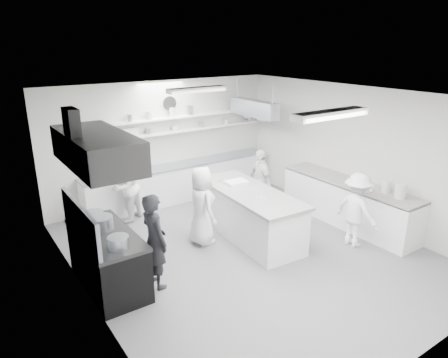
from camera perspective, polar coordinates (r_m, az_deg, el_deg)
floor at (r=8.15m, az=3.24°, el=-10.05°), size 6.00×7.00×0.02m
ceiling at (r=7.20m, az=3.69°, el=11.52°), size 6.00×7.00×0.02m
wall_back at (r=10.41m, az=-8.47°, el=5.14°), size 6.00×0.04×3.00m
wall_front at (r=5.45m, az=26.92°, el=-9.69°), size 6.00×0.04×3.00m
wall_left at (r=6.28m, az=-18.84°, el=-4.91°), size 0.04×7.00×3.00m
wall_right at (r=9.61m, az=17.77°, el=3.30°), size 0.04×7.00×3.00m
stove at (r=7.18m, az=-15.78°, el=-10.87°), size 0.80×1.80×0.90m
exhaust_hood at (r=6.48m, az=-17.25°, el=3.95°), size 0.85×2.00×0.50m
back_counter at (r=10.58m, az=-6.02°, el=-0.41°), size 5.00×0.60×0.92m
shelf_lower at (r=10.57m, az=-4.79°, el=6.87°), size 4.20×0.26×0.04m
shelf_upper at (r=10.50m, az=-4.84°, el=8.73°), size 4.20×0.26×0.04m
pass_through_window at (r=9.93m, az=-15.14°, el=3.72°), size 1.30×0.04×1.00m
wall_clock at (r=10.29m, az=-7.61°, el=10.41°), size 0.32×0.05×0.32m
right_counter at (r=9.54m, az=16.79°, el=-3.24°), size 0.74×3.30×0.94m
pot_rack at (r=10.39m, az=4.17°, el=9.77°), size 0.30×1.60×0.40m
light_fixture_front at (r=5.92m, az=14.58°, el=8.71°), size 1.30×0.25×0.10m
light_fixture_rear at (r=8.69m, az=-3.82°, el=12.28°), size 1.30×0.25×0.10m
prep_island at (r=8.53m, az=3.52°, el=-4.99°), size 1.13×2.67×0.96m
stove_pot at (r=7.07m, az=-16.70°, el=-6.04°), size 0.39×0.39×0.26m
cook_stove at (r=6.84m, az=-9.62°, el=-8.48°), size 0.43×0.62×1.63m
cook_back at (r=9.39m, az=-13.58°, el=-0.99°), size 1.01×0.96×1.65m
cook_island_left at (r=8.16m, az=-3.13°, el=-3.73°), size 0.56×0.81×1.59m
cook_island_right at (r=9.76m, az=5.05°, el=-0.21°), size 0.53×0.94×1.51m
cook_right at (r=8.47m, az=17.94°, el=-4.11°), size 0.58×0.99×1.51m
bowl_island_a at (r=8.85m, az=-0.00°, el=-0.53°), size 0.28×0.28×0.06m
bowl_island_b at (r=7.96m, az=5.12°, el=-2.82°), size 0.23×0.23×0.06m
bowl_right at (r=8.88m, az=19.01°, el=-1.65°), size 0.33×0.33×0.06m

